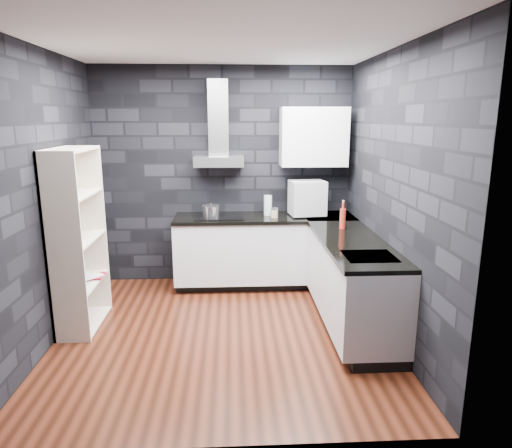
{
  "coord_description": "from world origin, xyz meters",
  "views": [
    {
      "loc": [
        0.11,
        -4.15,
        2.08
      ],
      "look_at": [
        0.35,
        0.45,
        1.0
      ],
      "focal_mm": 32.0,
      "sensor_mm": 36.0,
      "label": 1
    }
  ],
  "objects": [
    {
      "name": "hood_chimney",
      "position": [
        -0.05,
        1.5,
        2.07
      ],
      "size": [
        0.24,
        0.2,
        0.9
      ],
      "primitive_type": "cube",
      "color": "#A7A7AC",
      "rests_on": "hood_body"
    },
    {
      "name": "counter_right_cab",
      "position": [
        1.3,
        0.1,
        0.48
      ],
      "size": [
        0.6,
        1.8,
        0.76
      ],
      "primitive_type": "cube",
      "color": "silver",
      "rests_on": "ground"
    },
    {
      "name": "red_bottle",
      "position": [
        1.3,
        0.61,
        1.01
      ],
      "size": [
        0.08,
        0.08,
        0.22
      ],
      "primitive_type": "cylinder",
      "rotation": [
        0.0,
        0.0,
        -0.21
      ],
      "color": "#B5261A",
      "rests_on": "counter_right_top"
    },
    {
      "name": "counter_corner_top",
      "position": [
        1.3,
        1.3,
        0.88
      ],
      "size": [
        0.62,
        0.62,
        0.04
      ],
      "primitive_type": "cube",
      "color": "black",
      "rests_on": "counter_right_cab"
    },
    {
      "name": "counter_back_cab",
      "position": [
        0.5,
        1.3,
        0.48
      ],
      "size": [
        2.2,
        0.6,
        0.76
      ],
      "primitive_type": "cube",
      "color": "silver",
      "rests_on": "ground"
    },
    {
      "name": "ground",
      "position": [
        0.0,
        0.0,
        0.0
      ],
      "size": [
        3.2,
        3.2,
        0.0
      ],
      "primitive_type": "plane",
      "color": "#491E10"
    },
    {
      "name": "hood_body",
      "position": [
        -0.05,
        1.43,
        1.56
      ],
      "size": [
        0.6,
        0.34,
        0.12
      ],
      "primitive_type": "cube",
      "color": "#A7A7AC",
      "rests_on": "wall_back"
    },
    {
      "name": "utensil_crock",
      "position": [
        0.87,
        1.28,
        0.96
      ],
      "size": [
        0.11,
        0.11,
        0.13
      ],
      "primitive_type": "cylinder",
      "rotation": [
        0.0,
        0.0,
        0.09
      ],
      "color": "silver",
      "rests_on": "counter_back_top"
    },
    {
      "name": "counter_right_top",
      "position": [
        1.29,
        0.1,
        0.88
      ],
      "size": [
        0.62,
        1.8,
        0.04
      ],
      "primitive_type": "cube",
      "color": "black",
      "rests_on": "counter_right_cab"
    },
    {
      "name": "book_red",
      "position": [
        -1.4,
        0.42,
        0.57
      ],
      "size": [
        0.17,
        0.03,
        0.22
      ],
      "primitive_type": "imported",
      "rotation": [
        0.0,
        0.0,
        -0.03
      ],
      "color": "maroon",
      "rests_on": "bookshelf"
    },
    {
      "name": "pot",
      "position": [
        -0.15,
        1.25,
        0.97
      ],
      "size": [
        0.22,
        0.22,
        0.12
      ],
      "primitive_type": "cylinder",
      "rotation": [
        0.0,
        0.0,
        -0.1
      ],
      "color": "silver",
      "rests_on": "cooktop"
    },
    {
      "name": "counter_back_top",
      "position": [
        0.5,
        1.29,
        0.88
      ],
      "size": [
        2.2,
        0.62,
        0.04
      ],
      "primitive_type": "cube",
      "color": "black",
      "rests_on": "counter_back_cab"
    },
    {
      "name": "wall_right",
      "position": [
        1.62,
        0.0,
        1.35
      ],
      "size": [
        0.05,
        3.2,
        2.7
      ],
      "primitive_type": "cube",
      "color": "black",
      "rests_on": "ground"
    },
    {
      "name": "sink_rim",
      "position": [
        1.3,
        -0.4,
        0.89
      ],
      "size": [
        0.44,
        0.4,
        0.01
      ],
      "primitive_type": "cube",
      "color": "#A7A7AC",
      "rests_on": "counter_right_top"
    },
    {
      "name": "cooktop",
      "position": [
        -0.05,
        1.3,
        0.91
      ],
      "size": [
        0.58,
        0.5,
        0.01
      ],
      "primitive_type": "cube",
      "color": "black",
      "rests_on": "counter_back_top"
    },
    {
      "name": "fruit_bowl",
      "position": [
        -1.42,
        0.13,
        0.94
      ],
      "size": [
        0.27,
        0.27,
        0.05
      ],
      "primitive_type": "imported",
      "rotation": [
        0.0,
        0.0,
        0.35
      ],
      "color": "white",
      "rests_on": "bookshelf"
    },
    {
      "name": "glass_vase",
      "position": [
        0.54,
        1.36,
        1.02
      ],
      "size": [
        0.11,
        0.11,
        0.24
      ],
      "primitive_type": "cylinder",
      "rotation": [
        0.0,
        0.0,
        -0.15
      ],
      "color": "silver",
      "rests_on": "counter_back_top"
    },
    {
      "name": "wall_left",
      "position": [
        -1.62,
        0.0,
        1.35
      ],
      "size": [
        0.05,
        3.2,
        2.7
      ],
      "primitive_type": "cube",
      "color": "black",
      "rests_on": "ground"
    },
    {
      "name": "book_second",
      "position": [
        -1.43,
        0.43,
        0.59
      ],
      "size": [
        0.14,
        0.14,
        0.24
      ],
      "primitive_type": "imported",
      "rotation": [
        0.0,
        0.0,
        -0.77
      ],
      "color": "#B2B2B2",
      "rests_on": "bookshelf"
    },
    {
      "name": "wall_back",
      "position": [
        0.0,
        1.62,
        1.35
      ],
      "size": [
        3.2,
        0.05,
        2.7
      ],
      "primitive_type": "cube",
      "color": "black",
      "rests_on": "ground"
    },
    {
      "name": "bookshelf",
      "position": [
        -1.42,
        0.27,
        0.9
      ],
      "size": [
        0.48,
        0.85,
        1.8
      ],
      "primitive_type": "cube",
      "rotation": [
        0.0,
        0.0,
        0.18
      ],
      "color": "beige",
      "rests_on": "ground"
    },
    {
      "name": "toekick_back",
      "position": [
        0.5,
        1.34,
        0.05
      ],
      "size": [
        2.18,
        0.5,
        0.1
      ],
      "primitive_type": "cube",
      "color": "black",
      "rests_on": "ground"
    },
    {
      "name": "storage_jar",
      "position": [
        0.61,
        1.2,
        0.95
      ],
      "size": [
        0.09,
        0.09,
        0.1
      ],
      "primitive_type": "cylinder",
      "rotation": [
        0.0,
        0.0,
        0.09
      ],
      "color": "tan",
      "rests_on": "counter_back_top"
    },
    {
      "name": "wall_front",
      "position": [
        0.0,
        -1.62,
        1.35
      ],
      "size": [
        3.2,
        0.05,
        2.7
      ],
      "primitive_type": "cube",
      "color": "black",
      "rests_on": "ground"
    },
    {
      "name": "toekick_right",
      "position": [
        1.34,
        0.1,
        0.05
      ],
      "size": [
        0.5,
        1.78,
        0.1
      ],
      "primitive_type": "cube",
      "color": "black",
      "rests_on": "ground"
    },
    {
      "name": "ceiling",
      "position": [
        0.0,
        0.0,
        2.7
      ],
      "size": [
        3.2,
        3.2,
        0.0
      ],
      "primitive_type": "plane",
      "rotation": [
        3.14,
        0.0,
        0.0
      ],
      "color": "white"
    },
    {
      "name": "appliance_garage",
      "position": [
        1.02,
        1.29,
        1.12
      ],
      "size": [
        0.45,
        0.37,
        0.41
      ],
      "primitive_type": "cube",
      "rotation": [
        0.0,
        0.0,
        0.12
      ],
      "color": "#B4B5BA",
      "rests_on": "counter_back_top"
    },
    {
      "name": "upper_cabinet",
      "position": [
        1.1,
        1.43,
        1.85
      ],
      "size": [
        0.8,
        0.35,
        0.7
      ],
      "primitive_type": "cube",
      "color": "silver",
      "rests_on": "wall_back"
    }
  ]
}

